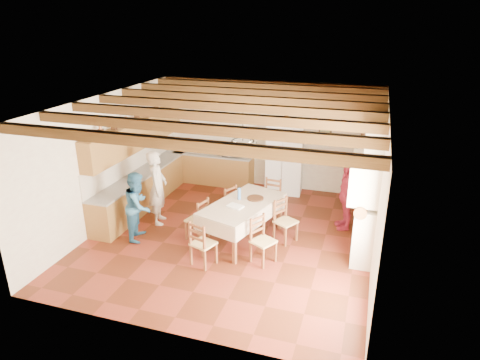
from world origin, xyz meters
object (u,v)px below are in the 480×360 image
person_man (158,188)px  chair_left_near (197,219)px  chair_right_near (263,241)px  chair_end_near (203,243)px  person_woman_blue (138,206)px  hutch (368,171)px  microwave (232,150)px  chair_end_far (271,199)px  refrigerator (285,158)px  dining_table (243,206)px  chair_left_far (225,204)px  chair_right_far (286,221)px  person_woman_red (346,195)px

person_man → chair_left_near: bearing=-130.1°
chair_right_near → chair_end_near: bearing=140.3°
person_woman_blue → chair_left_near: bearing=-87.6°
hutch → microwave: hutch is taller
chair_right_near → chair_end_far: (-0.35, 2.01, 0.00)m
chair_left_near → refrigerator: bearing=173.7°
refrigerator → dining_table: 3.06m
refrigerator → chair_right_near: (0.39, -3.79, -0.48)m
chair_left_far → microwave: 2.48m
chair_end_far → person_man: bearing=-151.2°
chair_left_far → chair_end_near: (0.20, -1.87, 0.00)m
chair_left_far → chair_right_far: size_ratio=1.00×
chair_left_near → chair_left_far: (0.32, 0.94, 0.00)m
person_woman_blue → person_woman_red: size_ratio=0.95×
microwave → chair_left_near: bearing=-104.4°
chair_right_near → person_man: person_man is taller
dining_table → hutch: bearing=43.8°
person_woman_blue → hutch: bearing=-70.6°
chair_left_near → microwave: size_ratio=1.65×
person_man → person_woman_blue: 0.82m
chair_right_near → chair_right_far: 1.01m
chair_end_far → person_woman_blue: 3.12m
person_man → chair_right_near: bearing=-127.3°
chair_right_far → chair_end_far: (-0.59, 1.04, 0.00)m
person_man → person_woman_red: (4.21, 1.04, -0.08)m
chair_left_far → chair_left_near: bearing=6.1°
refrigerator → hutch: (2.20, -0.67, 0.11)m
dining_table → chair_left_far: size_ratio=2.33×
dining_table → person_man: bearing=173.9°
hutch → person_woman_blue: 5.52m
dining_table → person_woman_red: person_woman_red is taller
chair_left_near → chair_left_far: bearing=175.4°
chair_left_far → chair_end_near: 1.88m
refrigerator → person_woman_blue: bearing=-128.3°
person_man → dining_table: bearing=-114.2°
person_woman_blue → chair_right_far: bearing=-88.1°
dining_table → chair_right_far: bearing=14.6°
chair_end_far → person_man: size_ratio=0.54×
refrigerator → chair_right_far: bearing=-81.5°
refrigerator → chair_right_far: size_ratio=2.00×
chair_end_near → microwave: (-0.83, 4.20, 0.58)m
hutch → chair_end_near: size_ratio=2.23×
chair_left_near → chair_right_near: bearing=87.3°
person_woman_red → chair_left_far: bearing=-95.9°
chair_right_far → person_man: (-3.04, -0.01, 0.40)m
chair_left_far → person_woman_red: 2.79m
chair_right_far → microwave: size_ratio=1.65×
chair_left_far → chair_right_far: (1.54, -0.46, 0.00)m
chair_left_far → person_man: (-1.50, -0.46, 0.40)m
chair_right_far → dining_table: bearing=135.4°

